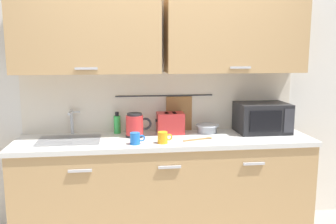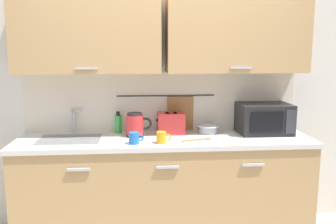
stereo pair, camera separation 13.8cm
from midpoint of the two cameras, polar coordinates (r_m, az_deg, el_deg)
name	(u,v)px [view 1 (the left image)]	position (r m, az deg, el deg)	size (l,w,h in m)	color
counter_unit	(164,187)	(3.25, -1.91, -11.74)	(2.53, 0.64, 0.90)	tan
back_wall_assembly	(162,64)	(3.25, -2.22, 7.57)	(3.70, 0.41, 2.50)	silver
sink_faucet	(72,119)	(3.33, -16.13, -1.04)	(0.09, 0.17, 0.22)	#B2B5BA
microwave	(262,118)	(3.39, 13.52, -0.88)	(0.46, 0.35, 0.27)	black
electric_kettle	(135,125)	(3.15, -6.47, -2.11)	(0.23, 0.16, 0.21)	black
dish_soap_bottle	(117,124)	(3.30, -9.23, -1.88)	(0.06, 0.06, 0.20)	green
mug_near_sink	(135,138)	(2.91, -6.53, -4.18)	(0.12, 0.08, 0.09)	blue
mixing_bowl	(207,128)	(3.31, 5.03, -2.52)	(0.21, 0.21, 0.08)	#A5ADB7
toaster	(170,123)	(3.25, -0.84, -1.76)	(0.26, 0.17, 0.19)	red
mug_by_kettle	(163,138)	(2.92, -2.17, -4.06)	(0.12, 0.08, 0.09)	orange
wooden_spoon	(202,139)	(3.06, 4.03, -4.26)	(0.27, 0.11, 0.01)	#9E7042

